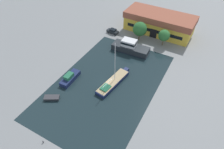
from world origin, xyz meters
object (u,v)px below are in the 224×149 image
at_px(quay_tree_by_water, 140,29).
at_px(motor_cruiser, 130,47).
at_px(small_dinghy, 52,98).
at_px(sailboat_moored, 113,82).
at_px(parked_car, 113,31).
at_px(warehouse_building, 159,23).
at_px(quay_tree_near_building, 164,35).
at_px(cabin_boat, 70,78).

bearing_deg(quay_tree_by_water, motor_cruiser, -89.42).
bearing_deg(small_dinghy, quay_tree_by_water, 137.05).
xyz_separation_m(quay_tree_by_water, sailboat_moored, (2.48, -22.68, -3.61)).
bearing_deg(motor_cruiser, sailboat_moored, -174.06).
bearing_deg(parked_car, warehouse_building, -51.73).
xyz_separation_m(quay_tree_by_water, small_dinghy, (-8.09, -34.55, -3.85)).
bearing_deg(quay_tree_by_water, quay_tree_near_building, 5.68).
bearing_deg(motor_cruiser, parked_car, 52.91).
xyz_separation_m(quay_tree_near_building, small_dinghy, (-16.12, -35.34, -3.38)).
bearing_deg(small_dinghy, parked_car, 153.38).
relative_size(quay_tree_near_building, parked_car, 1.29).
bearing_deg(quay_tree_near_building, sailboat_moored, -103.32).
height_order(sailboat_moored, cabin_boat, sailboat_moored).
bearing_deg(parked_car, sailboat_moored, -146.08).
relative_size(parked_car, motor_cruiser, 0.36).
bearing_deg(quay_tree_near_building, small_dinghy, -114.52).
distance_m(motor_cruiser, cabin_boat, 21.57).
bearing_deg(parked_car, cabin_boat, -171.59).
xyz_separation_m(warehouse_building, parked_car, (-13.69, -9.06, -2.57)).
xyz_separation_m(sailboat_moored, cabin_boat, (-10.75, -4.39, 0.20)).
distance_m(quay_tree_by_water, sailboat_moored, 23.10).
relative_size(sailboat_moored, cabin_boat, 1.89).
distance_m(quay_tree_by_water, small_dinghy, 35.69).
distance_m(quay_tree_near_building, parked_car, 18.28).
relative_size(quay_tree_by_water, cabin_boat, 0.98).
relative_size(parked_car, small_dinghy, 1.09).
height_order(warehouse_building, sailboat_moored, sailboat_moored).
height_order(parked_car, small_dinghy, parked_car).
bearing_deg(sailboat_moored, quay_tree_by_water, 103.97).
height_order(warehouse_building, small_dinghy, warehouse_building).
bearing_deg(sailboat_moored, warehouse_building, 95.47).
distance_m(quay_tree_by_water, cabin_boat, 28.52).
bearing_deg(motor_cruiser, cabin_boat, 154.34).
bearing_deg(warehouse_building, motor_cruiser, -101.63).
relative_size(warehouse_building, parked_car, 5.54).
bearing_deg(warehouse_building, cabin_boat, -107.24).
xyz_separation_m(quay_tree_by_water, cabin_boat, (-8.27, -27.08, -3.40)).
bearing_deg(cabin_boat, quay_tree_near_building, 57.43).
height_order(warehouse_building, quay_tree_by_water, warehouse_building).
bearing_deg(sailboat_moored, quay_tree_near_building, 84.42).
distance_m(quay_tree_by_water, motor_cruiser, 7.72).
bearing_deg(small_dinghy, quay_tree_near_building, 125.71).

